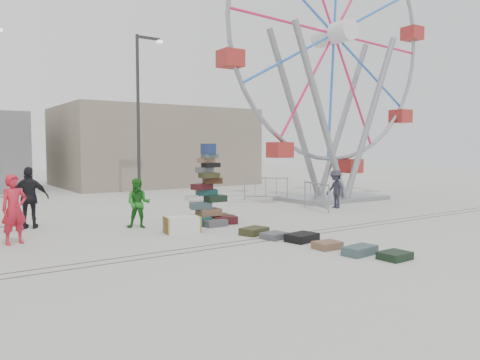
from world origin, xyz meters
TOP-DOWN VIEW (x-y plane):
  - ground at (0.00, 0.00)m, footprint 90.00×90.00m
  - track_line_near at (0.00, 0.60)m, footprint 40.00×0.04m
  - track_line_far at (0.00, 1.00)m, footprint 40.00×0.04m
  - building_right at (7.00, 20.00)m, footprint 12.00×8.00m
  - lamp_post_right at (3.09, 13.00)m, footprint 1.41×0.25m
  - suitcase_tower at (1.56, 3.89)m, footprint 1.88×1.61m
  - ferris_wheel at (9.96, 6.56)m, footprint 11.76×3.02m
  - steamer_trunk at (0.16, 3.00)m, footprint 1.09×0.76m
  - row_case_0 at (1.68, 1.54)m, footprint 0.88×0.73m
  - row_case_1 at (1.78, 0.75)m, footprint 0.73×0.65m
  - row_case_2 at (2.15, 0.05)m, footprint 0.90×0.71m
  - row_case_3 at (2.05, -0.97)m, footprint 0.66×0.53m
  - row_case_4 at (2.21, -1.86)m, footprint 0.89×0.56m
  - row_case_5 at (2.49, -2.61)m, footprint 0.68×0.55m
  - barricade_wheel_front at (6.80, 4.35)m, footprint 0.66×1.95m
  - barricade_wheel_back at (7.22, 8.12)m, footprint 1.51×1.46m
  - pedestrian_red at (-4.13, 3.99)m, footprint 0.74×0.59m
  - pedestrian_green at (-0.59, 4.44)m, footprint 0.94×0.89m
  - pedestrian_black at (-3.34, 6.25)m, footprint 1.20×0.86m
  - pedestrian_grey at (7.89, 4.34)m, footprint 0.68×1.06m

SIDE VIEW (x-z plane):
  - ground at x=0.00m, z-range 0.00..0.00m
  - track_line_near at x=0.00m, z-range 0.00..0.01m
  - track_line_far at x=0.00m, z-range 0.00..0.01m
  - row_case_1 at x=1.78m, z-range 0.00..0.17m
  - row_case_5 at x=2.49m, z-range 0.00..0.17m
  - row_case_3 at x=2.05m, z-range 0.00..0.18m
  - row_case_0 at x=1.68m, z-range 0.00..0.20m
  - row_case_4 at x=2.21m, z-range 0.00..0.20m
  - row_case_2 at x=2.15m, z-range 0.00..0.21m
  - steamer_trunk at x=0.16m, z-range 0.00..0.47m
  - barricade_wheel_front at x=6.80m, z-range 0.00..1.10m
  - barricade_wheel_back at x=7.22m, z-range 0.00..1.10m
  - suitcase_tower at x=1.56m, z-range -0.57..2.02m
  - pedestrian_green at x=-0.59m, z-range 0.00..1.53m
  - pedestrian_grey at x=7.89m, z-range 0.00..1.56m
  - pedestrian_red at x=-4.13m, z-range 0.00..1.79m
  - pedestrian_black at x=-3.34m, z-range 0.00..1.89m
  - building_right at x=7.00m, z-range 0.00..5.00m
  - lamp_post_right at x=3.09m, z-range 0.48..8.48m
  - ferris_wheel at x=9.96m, z-range -0.10..13.54m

